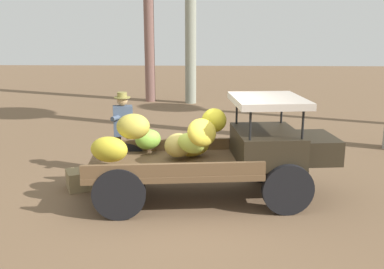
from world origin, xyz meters
TOP-DOWN VIEW (x-y plane):
  - ground_plane at (0.00, 0.00)m, footprint 60.00×60.00m
  - truck at (0.56, 0.34)m, footprint 4.58×2.14m
  - farmer at (-1.45, 1.63)m, footprint 0.53×0.49m
  - wooden_crate at (-2.16, 0.72)m, footprint 0.65×0.66m

SIDE VIEW (x-z plane):
  - ground_plane at x=0.00m, z-range 0.00..0.00m
  - wooden_crate at x=-2.16m, z-range 0.00..0.37m
  - truck at x=0.56m, z-range -0.02..1.86m
  - farmer at x=-1.45m, z-range 0.12..1.90m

